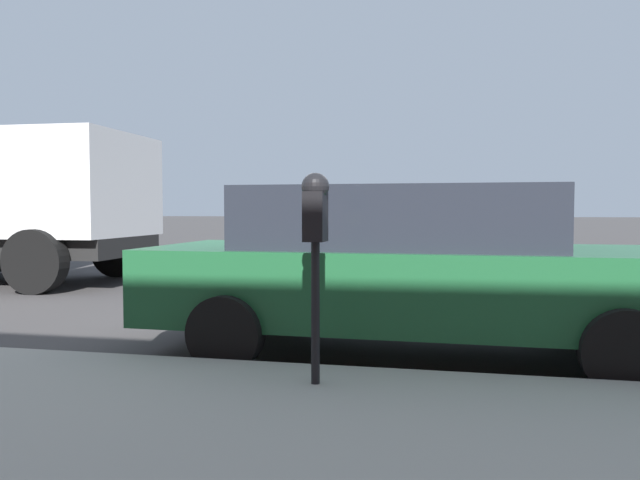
{
  "coord_description": "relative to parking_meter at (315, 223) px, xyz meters",
  "views": [
    {
      "loc": [
        -6.86,
        -1.2,
        1.35
      ],
      "look_at": [
        -2.33,
        -0.22,
        1.13
      ],
      "focal_mm": 35.0,
      "sensor_mm": 36.0,
      "label": 1
    }
  ],
  "objects": [
    {
      "name": "ground_plane",
      "position": [
        2.72,
        0.27,
        -1.26
      ],
      "size": [
        220.0,
        220.0,
        0.0
      ],
      "primitive_type": "plane",
      "color": "#3D3A3A"
    },
    {
      "name": "parking_meter",
      "position": [
        0.0,
        0.0,
        0.0
      ],
      "size": [
        0.21,
        0.19,
        1.45
      ],
      "color": "black",
      "rests_on": "sidewalk"
    },
    {
      "name": "car_green",
      "position": [
        1.66,
        -0.56,
        -0.44
      ],
      "size": [
        2.14,
        5.0,
        1.56
      ],
      "rotation": [
        0.0,
        0.0,
        3.13
      ],
      "color": "#1E5B33",
      "rests_on": "ground_plane"
    }
  ]
}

